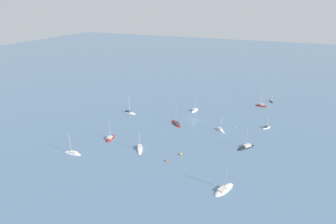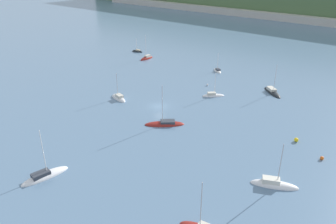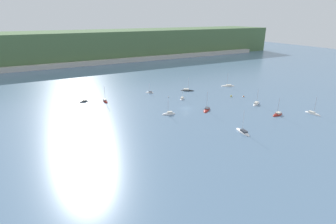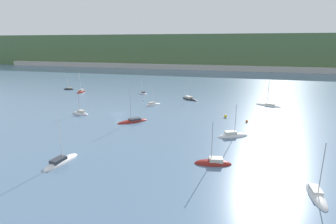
# 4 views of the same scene
# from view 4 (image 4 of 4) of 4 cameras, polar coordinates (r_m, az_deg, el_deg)

# --- Properties ---
(ground_plane) EXTENTS (600.00, 600.00, 0.00)m
(ground_plane) POSITION_cam_4_polar(r_m,az_deg,el_deg) (81.18, -10.70, -0.44)
(ground_plane) COLOR slate
(hillside_ridge) EXTENTS (406.85, 58.35, 27.59)m
(hillside_ridge) POSITION_cam_4_polar(r_m,az_deg,el_deg) (243.74, 7.10, 13.09)
(hillside_ridge) COLOR #4C6B42
(hillside_ridge) RESTS_ON ground_plane
(shore_town_strip) EXTENTS (345.83, 6.00, 3.88)m
(shore_town_strip) POSITION_cam_4_polar(r_m,az_deg,el_deg) (212.21, 5.72, 9.66)
(shore_town_strip) COLOR #B7B2A8
(shore_town_strip) RESTS_ON ground_plane
(sailboat_0) EXTENTS (6.42, 3.25, 7.59)m
(sailboat_0) POSITION_cam_4_polar(r_m,az_deg,el_deg) (83.92, -18.50, -0.37)
(sailboat_0) COLOR silver
(sailboat_0) RESTS_ON ground_plane
(sailboat_1) EXTENTS (6.95, 3.52, 8.81)m
(sailboat_1) POSITION_cam_4_polar(r_m,az_deg,el_deg) (48.58, 9.81, -10.97)
(sailboat_1) COLOR maroon
(sailboat_1) RESTS_ON ground_plane
(sailboat_2) EXTENTS (5.32, 5.28, 6.98)m
(sailboat_2) POSITION_cam_4_polar(r_m,az_deg,el_deg) (91.49, -3.36, 1.61)
(sailboat_2) COLOR silver
(sailboat_2) RESTS_ON ground_plane
(sailboat_3) EXTENTS (3.22, 8.18, 9.27)m
(sailboat_3) POSITION_cam_4_polar(r_m,az_deg,el_deg) (52.11, -22.25, -10.08)
(sailboat_3) COLOR silver
(sailboat_3) RESTS_ON ground_plane
(sailboat_4) EXTENTS (7.99, 7.66, 9.71)m
(sailboat_4) POSITION_cam_4_polar(r_m,az_deg,el_deg) (72.59, -7.70, -2.07)
(sailboat_4) COLOR maroon
(sailboat_4) RESTS_ON ground_plane
(sailboat_5) EXTENTS (8.97, 5.95, 9.29)m
(sailboat_5) POSITION_cam_4_polar(r_m,az_deg,el_deg) (96.63, 21.00, 1.32)
(sailboat_5) COLOR white
(sailboat_5) RESTS_ON ground_plane
(sailboat_6) EXTENTS (4.82, 4.21, 6.34)m
(sailboat_6) POSITION_cam_4_polar(r_m,az_deg,el_deg) (112.08, -5.45, 4.03)
(sailboat_6) COLOR white
(sailboat_6) RESTS_ON ground_plane
(sailboat_7) EXTENTS (4.74, 2.30, 5.94)m
(sailboat_7) POSITION_cam_4_polar(r_m,az_deg,el_deg) (129.93, -20.78, 4.63)
(sailboat_7) COLOR black
(sailboat_7) RESTS_ON ground_plane
(sailboat_8) EXTENTS (2.33, 7.33, 9.14)m
(sailboat_8) POSITION_cam_4_polar(r_m,az_deg,el_deg) (44.31, 29.57, -15.58)
(sailboat_8) COLOR white
(sailboat_8) RESTS_ON ground_plane
(sailboat_9) EXTENTS (7.54, 5.05, 8.45)m
(sailboat_9) POSITION_cam_4_polar(r_m,az_deg,el_deg) (62.73, 13.88, -5.11)
(sailboat_9) COLOR silver
(sailboat_9) RESTS_ON ground_plane
(sailboat_10) EXTENTS (1.79, 6.10, 9.46)m
(sailboat_10) POSITION_cam_4_polar(r_m,az_deg,el_deg) (120.52, -18.37, 4.12)
(sailboat_10) COLOR maroon
(sailboat_10) RESTS_ON ground_plane
(sailboat_11) EXTENTS (7.81, 6.99, 8.59)m
(sailboat_11) POSITION_cam_4_polar(r_m,az_deg,el_deg) (100.49, 4.72, 2.80)
(sailboat_11) COLOR black
(sailboat_11) RESTS_ON ground_plane
(mooring_buoy_0) EXTENTS (0.54, 0.54, 0.54)m
(mooring_buoy_0) POSITION_cam_4_polar(r_m,az_deg,el_deg) (98.25, -5.39, 2.59)
(mooring_buoy_0) COLOR white
(mooring_buoy_0) RESTS_ON ground_plane
(mooring_buoy_1) EXTENTS (0.66, 0.66, 0.66)m
(mooring_buoy_1) POSITION_cam_4_polar(r_m,az_deg,el_deg) (74.67, 16.77, -1.92)
(mooring_buoy_1) COLOR orange
(mooring_buoy_1) RESTS_ON ground_plane
(mooring_buoy_2) EXTENTS (0.84, 0.84, 0.84)m
(mooring_buoy_2) POSITION_cam_4_polar(r_m,az_deg,el_deg) (77.87, 12.41, -0.87)
(mooring_buoy_2) COLOR yellow
(mooring_buoy_2) RESTS_ON ground_plane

